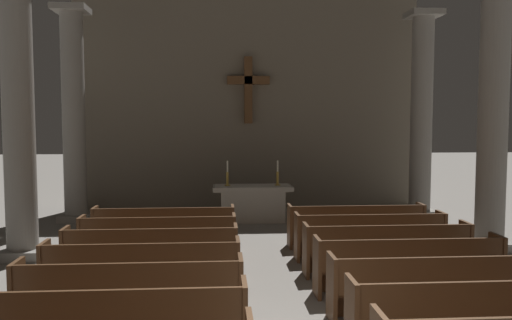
% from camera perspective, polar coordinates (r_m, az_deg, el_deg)
% --- Properties ---
extents(pew_left_row_3, '(3.04, 0.50, 0.95)m').
position_cam_1_polar(pew_left_row_3, '(7.39, -13.68, -14.11)').
color(pew_left_row_3, brown).
rests_on(pew_left_row_3, ground).
extents(pew_left_row_4, '(3.04, 0.50, 0.95)m').
position_cam_1_polar(pew_left_row_4, '(8.41, -12.43, -11.82)').
color(pew_left_row_4, brown).
rests_on(pew_left_row_4, ground).
extents(pew_left_row_5, '(3.04, 0.50, 0.95)m').
position_cam_1_polar(pew_left_row_5, '(9.44, -11.46, -10.02)').
color(pew_left_row_5, brown).
rests_on(pew_left_row_5, ground).
extents(pew_left_row_6, '(3.04, 0.50, 0.95)m').
position_cam_1_polar(pew_left_row_6, '(10.48, -10.69, -8.57)').
color(pew_left_row_6, brown).
rests_on(pew_left_row_6, ground).
extents(pew_left_row_7, '(3.04, 0.50, 0.95)m').
position_cam_1_polar(pew_left_row_7, '(11.52, -10.07, -7.38)').
color(pew_left_row_7, brown).
rests_on(pew_left_row_7, ground).
extents(pew_right_row_2, '(3.04, 0.50, 0.95)m').
position_cam_1_polar(pew_right_row_2, '(6.97, 22.89, -15.48)').
color(pew_right_row_2, brown).
rests_on(pew_right_row_2, ground).
extents(pew_right_row_3, '(3.04, 0.50, 0.95)m').
position_cam_1_polar(pew_right_row_3, '(7.90, 19.27, -13.03)').
color(pew_right_row_3, brown).
rests_on(pew_right_row_3, ground).
extents(pew_right_row_4, '(3.04, 0.50, 0.95)m').
position_cam_1_polar(pew_right_row_4, '(8.86, 16.46, -11.07)').
color(pew_right_row_4, brown).
rests_on(pew_right_row_4, ground).
extents(pew_right_row_5, '(3.04, 0.50, 0.95)m').
position_cam_1_polar(pew_right_row_5, '(9.84, 14.24, -9.47)').
color(pew_right_row_5, brown).
rests_on(pew_right_row_5, ground).
extents(pew_right_row_6, '(3.04, 0.50, 0.95)m').
position_cam_1_polar(pew_right_row_6, '(10.84, 12.44, -8.16)').
color(pew_right_row_6, brown).
rests_on(pew_right_row_6, ground).
extents(pew_right_row_7, '(3.04, 0.50, 0.95)m').
position_cam_1_polar(pew_right_row_7, '(11.85, 10.96, -7.07)').
color(pew_right_row_7, brown).
rests_on(pew_right_row_7, ground).
extents(column_left_second, '(0.93, 0.93, 5.94)m').
position_cam_1_polar(column_left_second, '(11.47, -24.71, 4.35)').
color(column_left_second, gray).
rests_on(column_left_second, ground).
extents(column_right_second, '(0.93, 0.93, 5.94)m').
position_cam_1_polar(column_right_second, '(12.23, 24.66, 4.32)').
color(column_right_second, gray).
rests_on(column_right_second, ground).
extents(column_left_third, '(0.93, 0.93, 5.94)m').
position_cam_1_polar(column_left_third, '(15.23, -19.45, 4.39)').
color(column_left_third, gray).
rests_on(column_left_third, ground).
extents(column_right_third, '(0.93, 0.93, 5.94)m').
position_cam_1_polar(column_right_third, '(15.81, 17.76, 4.41)').
color(column_right_third, gray).
rests_on(column_right_third, ground).
extents(altar, '(2.20, 0.90, 1.01)m').
position_cam_1_polar(altar, '(14.48, -0.38, -4.70)').
color(altar, '#A8A399').
rests_on(altar, ground).
extents(candlestick_left, '(0.16, 0.16, 0.69)m').
position_cam_1_polar(candlestick_left, '(14.36, -3.17, -1.96)').
color(candlestick_left, '#B79338').
rests_on(candlestick_left, altar).
extents(candlestick_right, '(0.16, 0.16, 0.69)m').
position_cam_1_polar(candlestick_right, '(14.45, 2.39, -1.92)').
color(candlestick_right, '#B79338').
rests_on(candlestick_right, altar).
extents(apse_with_cross, '(10.88, 0.50, 6.86)m').
position_cam_1_polar(apse_with_cross, '(16.70, -0.91, 6.48)').
color(apse_with_cross, '#706656').
rests_on(apse_with_cross, ground).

